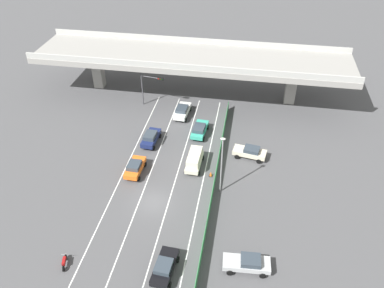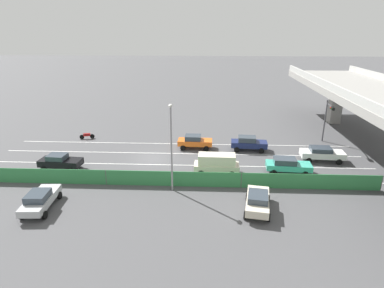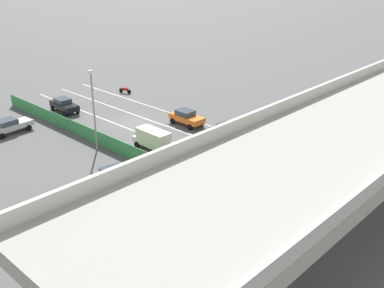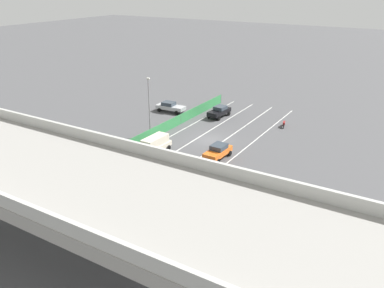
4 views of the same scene
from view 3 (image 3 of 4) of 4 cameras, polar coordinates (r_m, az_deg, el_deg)
name	(u,v)px [view 3 (image 3 of 4)]	position (r m, az deg, el deg)	size (l,w,h in m)	color
ground_plane	(135,123)	(53.61, -7.03, 2.61)	(300.00, 300.00, 0.00)	#4C4C4F
lane_line_left_edge	(186,118)	(54.74, -0.77, 3.23)	(0.14, 42.20, 0.01)	silver
lane_line_mid_left	(164,125)	(52.47, -3.40, 2.30)	(0.14, 42.20, 0.01)	silver
lane_line_mid_right	(141,134)	(50.34, -6.26, 1.27)	(0.14, 42.20, 0.01)	silver
lane_line_right_edge	(116,143)	(48.37, -9.36, 0.16)	(0.14, 42.20, 0.01)	silver
elevated_overpass	(361,127)	(36.29, 20.10, 1.98)	(51.26, 10.89, 7.92)	gray
green_fence	(103,140)	(47.26, -10.89, 0.47)	(0.10, 38.30, 1.50)	#338447
car_taxi_orange	(186,117)	(52.33, -0.70, 3.35)	(2.08, 4.25, 1.68)	orange
car_taxi_teal	(212,161)	(41.53, 2.43, -2.15)	(2.26, 4.64, 1.62)	teal
car_sedan_black	(64,105)	(58.59, -15.46, 4.67)	(2.24, 4.44, 1.66)	black
car_van_cream	(153,139)	(45.82, -4.77, 0.67)	(2.06, 4.60, 2.07)	beige
car_sedan_navy	(229,132)	(47.97, 4.63, 1.44)	(2.20, 4.41, 1.75)	navy
car_hatchback_white	(276,164)	(41.58, 10.35, -2.49)	(2.31, 4.80, 1.61)	silver
motorcycle	(125,90)	(64.77, -8.24, 6.59)	(0.74, 1.91, 0.93)	black
parked_wagon_silver	(10,125)	(53.65, -21.51, 2.15)	(4.75, 2.25, 1.61)	#B2B5B7
parked_sedan_cream	(116,175)	(39.66, -9.27, -3.75)	(4.63, 2.58, 1.60)	beige
traffic_light	(334,122)	(44.05, 17.08, 2.55)	(3.83, 0.88, 5.48)	#47474C
street_lamp	(93,103)	(45.45, -12.05, 4.92)	(0.60, 0.36, 8.06)	gray
traffic_cone	(125,149)	(45.84, -8.21, -0.64)	(0.47, 0.47, 0.71)	orange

